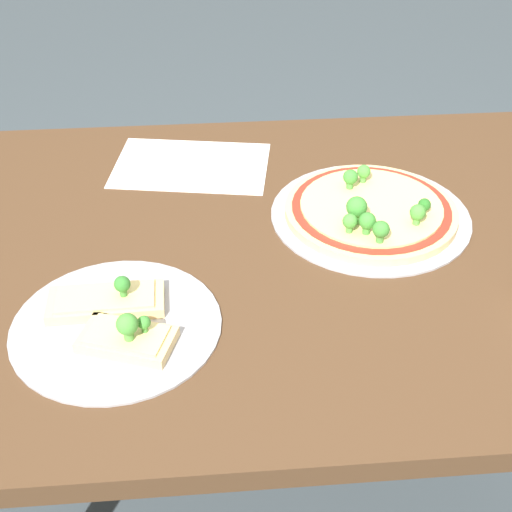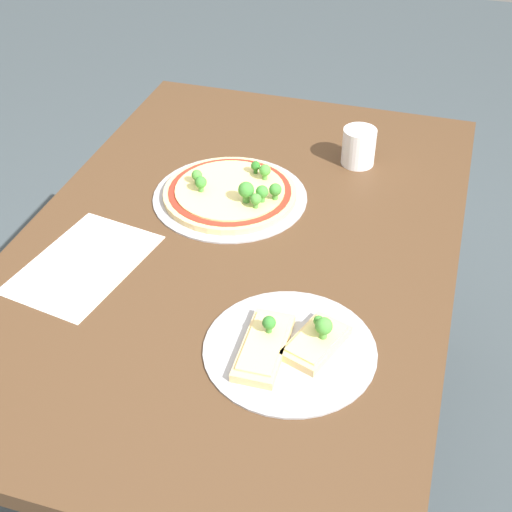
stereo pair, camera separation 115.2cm
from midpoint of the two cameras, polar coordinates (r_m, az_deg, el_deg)
ground_plane at (r=1.79m, az=21.11°, el=-26.32°), size 8.00×8.00×0.00m
dining_table at (r=1.27m, az=27.66°, el=-12.33°), size 1.34×0.89×0.74m
pizza_tray_whole at (r=1.32m, az=32.97°, el=-6.41°), size 0.35×0.35×0.07m
pizza_tray_slice at (r=0.98m, az=19.66°, el=-18.80°), size 0.30×0.30×0.07m
paper_menu at (r=1.31m, az=17.19°, el=-2.12°), size 0.32×0.24×0.00m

